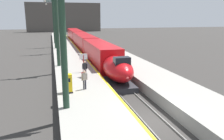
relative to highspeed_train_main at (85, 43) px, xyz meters
The scene contains 17 objects.
ground_plane 33.35m from the highspeed_train_main, 90.00° to the right, with size 260.00×260.00×0.00m, color #33302D.
platform_left 9.56m from the highspeed_train_main, 115.36° to the right, with size 4.80×110.00×1.05m, color gray.
platform_right 9.56m from the highspeed_train_main, 64.64° to the right, with size 4.80×110.00×1.05m, color gray.
platform_left_safety_stripe 8.77m from the highspeed_train_main, 101.70° to the right, with size 0.20×107.80×0.01m, color yellow.
rail_main_left 6.14m from the highspeed_train_main, 97.38° to the right, with size 0.08×110.00×0.12m, color slate.
rail_main_right 6.14m from the highspeed_train_main, 82.62° to the right, with size 0.08×110.00×0.12m, color slate.
highspeed_train_main is the anchor object (origin of this frame).
station_column_near 32.57m from the highspeed_train_main, 100.46° to the right, with size 4.00×0.68×9.48m.
station_column_mid 19.15m from the highspeed_train_main, 108.67° to the right, with size 4.00×0.68×10.33m.
station_column_far 7.81m from the highspeed_train_main, behind, with size 4.00×0.68×10.11m.
station_column_distant 12.27m from the highspeed_train_main, 121.84° to the left, with size 4.00×0.68×10.01m.
passenger_near_edge 24.01m from the highspeed_train_main, 98.22° to the right, with size 0.52×0.37×1.69m.
passenger_mid_platform 28.27m from the highspeed_train_main, 98.29° to the right, with size 0.54×0.34×1.69m.
rolling_suitcase 24.53m from the highspeed_train_main, 98.58° to the right, with size 0.40×0.22×0.98m.
ticket_machine_yellow 29.03m from the highspeed_train_main, 101.02° to the right, with size 0.76×0.62×1.60m.
departure_info_board 21.92m from the highspeed_train_main, 98.58° to the right, with size 0.90×0.10×2.12m.
terminus_back_wall 68.89m from the highspeed_train_main, 90.00° to the left, with size 36.00×2.00×14.00m, color #4C4742.
Camera 1 is at (-6.60, -13.27, 7.23)m, focal length 35.79 mm.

